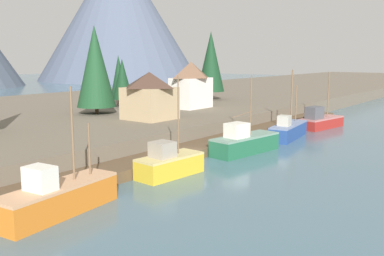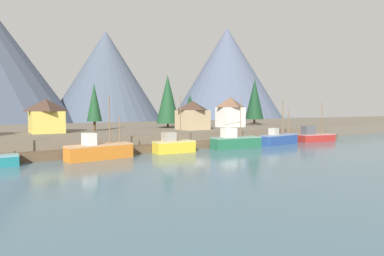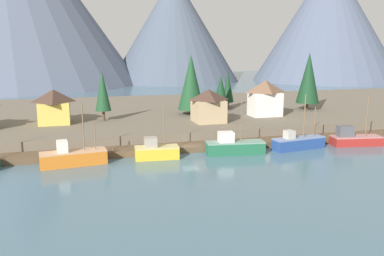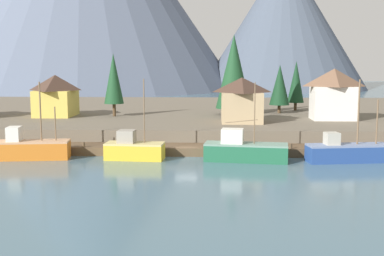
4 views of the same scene
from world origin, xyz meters
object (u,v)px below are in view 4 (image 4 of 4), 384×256
object	(u,v)px
conifer_mid_right	(280,85)
house_tan	(242,99)
fishing_boat_yellow	(134,149)
fishing_boat_green	(244,150)
conifer_near_right	(114,79)
conifer_mid_left	(296,82)
house_white	(334,94)
fishing_boat_blue	(347,152)
conifer_near_left	(234,71)
fishing_boat_orange	(27,148)
house_yellow	(56,95)

from	to	relation	value
conifer_mid_right	house_tan	bearing A→B (deg)	-118.84
house_tan	conifer_mid_right	xyz separation A→B (m)	(6.83, 12.40, 1.43)
fishing_boat_yellow	house_tan	bearing A→B (deg)	52.55
fishing_boat_yellow	fishing_boat_green	size ratio (longest dim) A/B	0.96
fishing_boat_green	conifer_near_right	bearing A→B (deg)	138.28
conifer_mid_left	fishing_boat_green	bearing A→B (deg)	-108.61
fishing_boat_yellow	house_white	bearing A→B (deg)	38.67
house_white	house_tan	xyz separation A→B (m)	(-13.48, -3.60, -0.60)
fishing_boat_yellow	fishing_boat_blue	world-z (taller)	fishing_boat_yellow
conifer_near_right	conifer_mid_left	size ratio (longest dim) A/B	1.14
fishing_boat_yellow	fishing_boat_green	distance (m)	12.38
conifer_near_right	conifer_mid_right	xyz separation A→B (m)	(26.08, 5.68, -1.17)
fishing_boat_blue	conifer_near_right	bearing A→B (deg)	135.87
conifer_near_right	conifer_mid_right	distance (m)	26.71
fishing_boat_yellow	fishing_boat_green	bearing A→B (deg)	2.25
house_white	conifer_mid_right	bearing A→B (deg)	127.06
fishing_boat_blue	conifer_mid_left	bearing A→B (deg)	82.61
house_white	conifer_near_left	world-z (taller)	conifer_near_left
fishing_boat_orange	house_tan	bearing A→B (deg)	23.66
fishing_boat_yellow	fishing_boat_blue	bearing A→B (deg)	3.35
conifer_near_left	fishing_boat_orange	bearing A→B (deg)	-134.47
conifer_mid_left	fishing_boat_orange	bearing A→B (deg)	-137.93
fishing_boat_blue	house_tan	xyz separation A→B (m)	(-10.78, 14.83, 4.58)
fishing_boat_green	conifer_mid_left	distance (m)	34.09
house_tan	fishing_boat_orange	bearing A→B (deg)	-149.28
fishing_boat_orange	fishing_boat_green	size ratio (longest dim) A/B	1.00
fishing_boat_green	fishing_boat_orange	bearing A→B (deg)	-172.84
house_yellow	house_white	bearing A→B (deg)	-4.01
house_white	conifer_mid_left	xyz separation A→B (m)	(-3.29, 13.28, 1.12)
fishing_boat_green	conifer_near_right	world-z (taller)	conifer_near_right
fishing_boat_green	fishing_boat_blue	distance (m)	11.29
fishing_boat_blue	house_tan	size ratio (longest dim) A/B	1.50
fishing_boat_orange	house_yellow	distance (m)	22.07
house_yellow	fishing_boat_blue	bearing A→B (deg)	-28.67
fishing_boat_yellow	house_yellow	size ratio (longest dim) A/B	1.31
fishing_boat_orange	fishing_boat_yellow	size ratio (longest dim) A/B	1.03
fishing_boat_green	fishing_boat_blue	bearing A→B (deg)	7.67
fishing_boat_yellow	house_yellow	xyz separation A→B (m)	(-15.40, 20.99, 4.58)
house_tan	conifer_mid_right	distance (m)	14.23
house_tan	conifer_mid_right	world-z (taller)	conifer_mid_right
house_yellow	house_tan	xyz separation A→B (m)	(28.28, -6.53, -0.07)
conifer_mid_right	fishing_boat_green	bearing A→B (deg)	-105.05
house_yellow	house_tan	world-z (taller)	house_yellow
house_white	conifer_mid_left	distance (m)	13.72
house_white	house_tan	world-z (taller)	house_white
house_white	conifer_near_left	bearing A→B (deg)	156.52
fishing_boat_orange	house_yellow	bearing A→B (deg)	91.91
house_white	fishing_boat_green	bearing A→B (deg)	-127.10
house_tan	house_yellow	bearing A→B (deg)	167.00
fishing_boat_yellow	house_white	distance (m)	32.35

